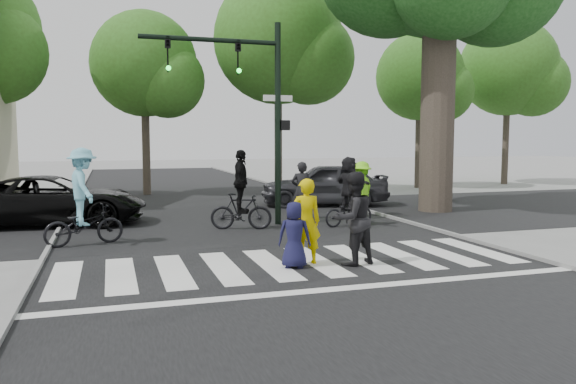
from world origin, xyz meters
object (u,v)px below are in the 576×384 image
Objects in this scene: traffic_signal at (250,94)px; car_grey at (324,184)px; cyclist_right at (349,195)px; pedestrian_adult at (353,219)px; pedestrian_woman at (306,221)px; pedestrian_child at (294,235)px; cyclist_left at (83,203)px; car_suv at (54,200)px; cyclist_mid at (241,197)px.

traffic_signal reaches higher than car_grey.
cyclist_right is 5.19m from car_grey.
pedestrian_adult is at bearing -112.89° from cyclist_right.
car_grey is at bearing -109.76° from pedestrian_woman.
pedestrian_adult is (1.24, -0.11, 0.29)m from pedestrian_child.
car_grey is at bearing 34.28° from cyclist_left.
traffic_signal is 1.11× the size of car_suv.
traffic_signal reaches higher than car_suv.
pedestrian_adult is at bearing -36.52° from cyclist_left.
pedestrian_woman is at bearing -8.51° from car_grey.
pedestrian_child is 0.25× the size of car_suv.
cyclist_left is 7.42m from cyclist_right.
pedestrian_child is at bearing -90.65° from cyclist_mid.
cyclist_left reaches higher than car_suv.
car_suv is (-1.00, 3.70, -0.28)m from cyclist_left.
car_suv is at bearing 160.85° from cyclist_right.
pedestrian_adult is 0.39× the size of car_grey.
cyclist_right is at bearing -19.55° from traffic_signal.
pedestrian_woman reaches higher than pedestrian_child.
cyclist_mid is 5.78m from car_suv.
cyclist_right is at bearing -102.92° from pedestrian_child.
cyclist_mid is at bearing -82.85° from pedestrian_woman.
pedestrian_child is 5.69m from cyclist_right.
traffic_signal reaches higher than pedestrian_child.
cyclist_left is 1.15× the size of cyclist_right.
cyclist_left is at bearing -164.56° from cyclist_mid.
pedestrian_woman is (-0.16, -5.36, -3.01)m from traffic_signal.
cyclist_mid reaches higher than cyclist_right.
cyclist_mid is 0.42× the size of car_suv.
traffic_signal is at bearing -29.06° from car_grey.
pedestrian_adult is at bearing -162.93° from pedestrian_child.
car_grey is at bearing -92.64° from pedestrian_child.
traffic_signal is 6.45m from car_grey.
pedestrian_woman is 9.11m from car_suv.
pedestrian_woman is at bearing -38.76° from cyclist_left.
traffic_signal is 2.62× the size of cyclist_mid.
car_suv is at bearing 153.85° from cyclist_mid.
cyclist_mid is 6.42m from car_grey.
pedestrian_woman reaches higher than car_suv.
cyclist_left reaches higher than pedestrian_woman.
pedestrian_adult is at bearing -3.07° from car_grey.
pedestrian_woman is 0.49m from pedestrian_child.
car_grey is at bearing 46.89° from cyclist_mid.
cyclist_right is (3.25, 4.66, 0.25)m from pedestrian_child.
cyclist_mid is (-0.28, 4.74, 0.05)m from pedestrian_woman.
cyclist_right is at bearing -102.53° from car_suv.
car_grey is (4.39, 4.69, -0.11)m from cyclist_mid.
traffic_signal is at bearing 54.27° from cyclist_mid.
car_suv is 9.81m from car_grey.
cyclist_left is at bearing -173.87° from cyclist_right.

